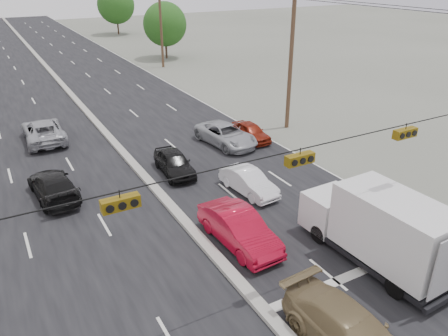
{
  "coord_description": "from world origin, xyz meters",
  "views": [
    {
      "loc": [
        -7.03,
        -10.2,
        11.2
      ],
      "look_at": [
        2.41,
        6.72,
        2.2
      ],
      "focal_mm": 35.0,
      "sensor_mm": 36.0,
      "label": 1
    }
  ],
  "objects": [
    {
      "name": "tree_right_mid",
      "position": [
        15.0,
        45.0,
        4.34
      ],
      "size": [
        5.6,
        5.6,
        7.14
      ],
      "color": "#382619",
      "rests_on": "ground"
    },
    {
      "name": "center_median",
      "position": [
        0.0,
        30.0,
        0.1
      ],
      "size": [
        0.5,
        160.0,
        0.2
      ],
      "primitive_type": "cube",
      "color": "gray",
      "rests_on": "ground"
    },
    {
      "name": "queue_car_c",
      "position": [
        6.7,
        14.16,
        0.7
      ],
      "size": [
        2.98,
        5.33,
        1.41
      ],
      "primitive_type": "imported",
      "rotation": [
        0.0,
        0.0,
        0.13
      ],
      "color": "#9B9EA3",
      "rests_on": "ground"
    },
    {
      "name": "tan_sedan",
      "position": [
        1.4,
        -3.24,
        0.74
      ],
      "size": [
        2.39,
        5.19,
        1.47
      ],
      "primitive_type": "imported",
      "rotation": [
        0.0,
        0.0,
        0.07
      ],
      "color": "brown",
      "rests_on": "ground"
    },
    {
      "name": "box_truck",
      "position": [
        5.62,
        -0.26,
        1.67
      ],
      "size": [
        2.46,
        6.5,
        3.26
      ],
      "rotation": [
        0.0,
        0.0,
        0.03
      ],
      "color": "black",
      "rests_on": "ground"
    },
    {
      "name": "oncoming_far",
      "position": [
        -4.09,
        20.88,
        0.76
      ],
      "size": [
        2.62,
        5.53,
        1.52
      ],
      "primitive_type": "imported",
      "rotation": [
        0.0,
        0.0,
        3.13
      ],
      "color": "#999BA0",
      "rests_on": "ground"
    },
    {
      "name": "queue_car_a",
      "position": [
        1.79,
        11.6,
        0.69
      ],
      "size": [
        1.92,
        4.16,
        1.38
      ],
      "primitive_type": "imported",
      "rotation": [
        0.0,
        0.0,
        -0.07
      ],
      "color": "black",
      "rests_on": "ground"
    },
    {
      "name": "ground",
      "position": [
        0.0,
        0.0,
        0.0
      ],
      "size": [
        200.0,
        200.0,
        0.0
      ],
      "primitive_type": "plane",
      "color": "#606356",
      "rests_on": "ground"
    },
    {
      "name": "utility_pole_right_c",
      "position": [
        12.5,
        40.0,
        5.11
      ],
      "size": [
        1.6,
        0.3,
        10.0
      ],
      "color": "#422D1E",
      "rests_on": "ground"
    },
    {
      "name": "traffic_signals",
      "position": [
        1.4,
        0.0,
        5.49
      ],
      "size": [
        25.0,
        0.3,
        0.54
      ],
      "color": "black",
      "rests_on": "ground"
    },
    {
      "name": "utility_pole_right_b",
      "position": [
        12.5,
        15.0,
        5.11
      ],
      "size": [
        1.6,
        0.3,
        10.0
      ],
      "color": "#422D1E",
      "rests_on": "ground"
    },
    {
      "name": "oncoming_near",
      "position": [
        -4.95,
        11.95,
        0.69
      ],
      "size": [
        2.29,
        4.89,
        1.38
      ],
      "primitive_type": "imported",
      "rotation": [
        0.0,
        0.0,
        3.22
      ],
      "color": "black",
      "rests_on": "ground"
    },
    {
      "name": "queue_car_b",
      "position": [
        4.34,
        7.45,
        0.63
      ],
      "size": [
        1.73,
        3.96,
        1.27
      ],
      "primitive_type": "imported",
      "rotation": [
        0.0,
        0.0,
        0.1
      ],
      "color": "white",
      "rests_on": "ground"
    },
    {
      "name": "tree_right_far",
      "position": [
        16.0,
        70.0,
        4.96
      ],
      "size": [
        6.4,
        6.4,
        8.16
      ],
      "color": "#382619",
      "rests_on": "ground"
    },
    {
      "name": "queue_car_e",
      "position": [
        8.62,
        14.02,
        0.62
      ],
      "size": [
        1.49,
        3.66,
        1.25
      ],
      "primitive_type": "imported",
      "rotation": [
        0.0,
        0.0,
        0.01
      ],
      "color": "maroon",
      "rests_on": "ground"
    },
    {
      "name": "red_sedan",
      "position": [
        1.4,
        3.57,
        0.77
      ],
      "size": [
        1.87,
        4.77,
        1.55
      ],
      "primitive_type": "imported",
      "rotation": [
        0.0,
        0.0,
        0.05
      ],
      "color": "#A90A23",
      "rests_on": "ground"
    },
    {
      "name": "road_surface",
      "position": [
        0.0,
        30.0,
        0.0
      ],
      "size": [
        20.0,
        160.0,
        0.02
      ],
      "primitive_type": "cube",
      "color": "black",
      "rests_on": "ground"
    }
  ]
}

